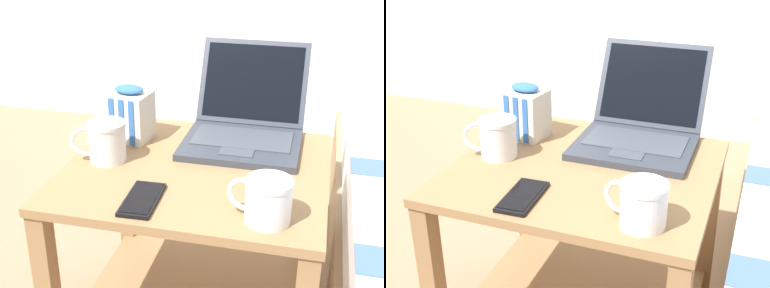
# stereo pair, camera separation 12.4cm
# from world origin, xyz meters

# --- Properties ---
(bedside_table) EXTENTS (0.63, 0.57, 0.55)m
(bedside_table) POSITION_xyz_m (0.00, 0.00, 0.35)
(bedside_table) COLOR #997047
(bedside_table) RESTS_ON ground_plane
(laptop) EXTENTS (0.31, 0.37, 0.23)m
(laptop) POSITION_xyz_m (0.09, 0.20, 0.60)
(laptop) COLOR #333842
(laptop) RESTS_ON bedside_table
(mug_front_left) EXTENTS (0.14, 0.10, 0.09)m
(mug_front_left) POSITION_xyz_m (0.20, -0.20, 0.60)
(mug_front_left) COLOR white
(mug_front_left) RESTS_ON bedside_table
(mug_front_right) EXTENTS (0.14, 0.09, 0.10)m
(mug_front_right) POSITION_xyz_m (-0.23, -0.02, 0.60)
(mug_front_right) COLOR white
(mug_front_right) RESTS_ON bedside_table
(snack_bag) EXTENTS (0.12, 0.11, 0.15)m
(snack_bag) POSITION_xyz_m (-0.22, 0.13, 0.62)
(snack_bag) COLOR silver
(snack_bag) RESTS_ON bedside_table
(cell_phone) EXTENTS (0.08, 0.15, 0.01)m
(cell_phone) POSITION_xyz_m (-0.07, -0.19, 0.55)
(cell_phone) COLOR black
(cell_phone) RESTS_ON bedside_table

